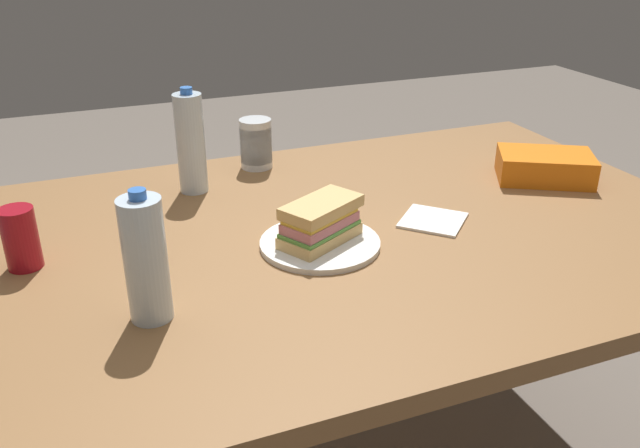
{
  "coord_description": "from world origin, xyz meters",
  "views": [
    {
      "loc": [
        -0.54,
        -1.19,
        1.36
      ],
      "look_at": [
        -0.09,
        -0.06,
        0.79
      ],
      "focal_mm": 37.44,
      "sensor_mm": 36.0,
      "label": 1
    }
  ],
  "objects_px": {
    "chip_bag": "(545,166)",
    "paper_plate": "(320,243)",
    "water_bottle_spare": "(191,143)",
    "plastic_cup_stack": "(256,144)",
    "sandwich": "(320,222)",
    "water_bottle_tall": "(146,260)",
    "dining_table": "(347,260)",
    "soda_can_red": "(21,238)"
  },
  "relations": [
    {
      "from": "plastic_cup_stack",
      "to": "chip_bag",
      "type": "bearing_deg",
      "value": -28.86
    },
    {
      "from": "paper_plate",
      "to": "sandwich",
      "type": "height_order",
      "value": "sandwich"
    },
    {
      "from": "paper_plate",
      "to": "water_bottle_spare",
      "type": "xyz_separation_m",
      "value": [
        -0.17,
        0.39,
        0.12
      ]
    },
    {
      "from": "chip_bag",
      "to": "water_bottle_spare",
      "type": "bearing_deg",
      "value": -167.1
    },
    {
      "from": "dining_table",
      "to": "sandwich",
      "type": "xyz_separation_m",
      "value": [
        -0.09,
        -0.06,
        0.13
      ]
    },
    {
      "from": "soda_can_red",
      "to": "chip_bag",
      "type": "xyz_separation_m",
      "value": [
        1.23,
        0.01,
        -0.03
      ]
    },
    {
      "from": "chip_bag",
      "to": "water_bottle_tall",
      "type": "distance_m",
      "value": 1.07
    },
    {
      "from": "water_bottle_spare",
      "to": "plastic_cup_stack",
      "type": "bearing_deg",
      "value": 28.38
    },
    {
      "from": "chip_bag",
      "to": "water_bottle_tall",
      "type": "relative_size",
      "value": 0.99
    },
    {
      "from": "soda_can_red",
      "to": "plastic_cup_stack",
      "type": "bearing_deg",
      "value": 32.49
    },
    {
      "from": "paper_plate",
      "to": "water_bottle_tall",
      "type": "xyz_separation_m",
      "value": [
        -0.36,
        -0.14,
        0.1
      ]
    },
    {
      "from": "dining_table",
      "to": "water_bottle_tall",
      "type": "xyz_separation_m",
      "value": [
        -0.45,
        -0.2,
        0.19
      ]
    },
    {
      "from": "chip_bag",
      "to": "paper_plate",
      "type": "bearing_deg",
      "value": -138.68
    },
    {
      "from": "soda_can_red",
      "to": "water_bottle_tall",
      "type": "bearing_deg",
      "value": -53.49
    },
    {
      "from": "paper_plate",
      "to": "soda_can_red",
      "type": "relative_size",
      "value": 2.03
    },
    {
      "from": "water_bottle_tall",
      "to": "plastic_cup_stack",
      "type": "bearing_deg",
      "value": 59.31
    },
    {
      "from": "paper_plate",
      "to": "soda_can_red",
      "type": "xyz_separation_m",
      "value": [
        -0.56,
        0.13,
        0.06
      ]
    },
    {
      "from": "chip_bag",
      "to": "water_bottle_tall",
      "type": "xyz_separation_m",
      "value": [
        -1.03,
        -0.27,
        0.07
      ]
    },
    {
      "from": "dining_table",
      "to": "water_bottle_tall",
      "type": "distance_m",
      "value": 0.53
    },
    {
      "from": "water_bottle_tall",
      "to": "water_bottle_spare",
      "type": "distance_m",
      "value": 0.56
    },
    {
      "from": "soda_can_red",
      "to": "chip_bag",
      "type": "relative_size",
      "value": 0.53
    },
    {
      "from": "chip_bag",
      "to": "plastic_cup_stack",
      "type": "distance_m",
      "value": 0.75
    },
    {
      "from": "sandwich",
      "to": "paper_plate",
      "type": "bearing_deg",
      "value": -124.85
    },
    {
      "from": "soda_can_red",
      "to": "water_bottle_tall",
      "type": "height_order",
      "value": "water_bottle_tall"
    },
    {
      "from": "dining_table",
      "to": "plastic_cup_stack",
      "type": "height_order",
      "value": "plastic_cup_stack"
    },
    {
      "from": "water_bottle_spare",
      "to": "water_bottle_tall",
      "type": "bearing_deg",
      "value": -109.28
    },
    {
      "from": "dining_table",
      "to": "chip_bag",
      "type": "distance_m",
      "value": 0.6
    },
    {
      "from": "paper_plate",
      "to": "water_bottle_spare",
      "type": "bearing_deg",
      "value": 113.96
    },
    {
      "from": "plastic_cup_stack",
      "to": "sandwich",
      "type": "bearing_deg",
      "value": -91.59
    },
    {
      "from": "dining_table",
      "to": "paper_plate",
      "type": "height_order",
      "value": "paper_plate"
    },
    {
      "from": "dining_table",
      "to": "water_bottle_spare",
      "type": "xyz_separation_m",
      "value": [
        -0.26,
        0.33,
        0.2
      ]
    },
    {
      "from": "soda_can_red",
      "to": "chip_bag",
      "type": "bearing_deg",
      "value": 0.29
    },
    {
      "from": "sandwich",
      "to": "water_bottle_spare",
      "type": "relative_size",
      "value": 0.78
    },
    {
      "from": "chip_bag",
      "to": "dining_table",
      "type": "bearing_deg",
      "value": -142.71
    },
    {
      "from": "water_bottle_tall",
      "to": "paper_plate",
      "type": "bearing_deg",
      "value": 21.01
    },
    {
      "from": "paper_plate",
      "to": "chip_bag",
      "type": "bearing_deg",
      "value": 11.47
    },
    {
      "from": "sandwich",
      "to": "chip_bag",
      "type": "relative_size",
      "value": 0.87
    },
    {
      "from": "sandwich",
      "to": "soda_can_red",
      "type": "bearing_deg",
      "value": 167.33
    },
    {
      "from": "sandwich",
      "to": "water_bottle_tall",
      "type": "distance_m",
      "value": 0.39
    },
    {
      "from": "water_bottle_tall",
      "to": "dining_table",
      "type": "bearing_deg",
      "value": 23.85
    },
    {
      "from": "paper_plate",
      "to": "plastic_cup_stack",
      "type": "bearing_deg",
      "value": 88.15
    },
    {
      "from": "soda_can_red",
      "to": "water_bottle_spare",
      "type": "relative_size",
      "value": 0.48
    }
  ]
}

